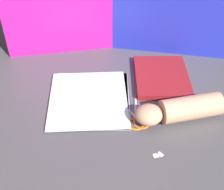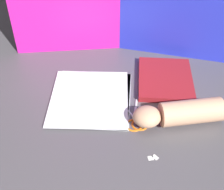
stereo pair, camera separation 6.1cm
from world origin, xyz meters
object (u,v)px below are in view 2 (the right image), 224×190
Objects in this scene: book_closed at (165,79)px; hand_forearm at (180,113)px; scissors at (135,120)px; paper_stack at (91,97)px.

book_closed is 0.22m from hand_forearm.
book_closed is 0.24m from scissors.
paper_stack is 1.08× the size of hand_forearm.
hand_forearm is at bearing 3.91° from scissors.
hand_forearm is (0.04, -0.21, 0.03)m from book_closed.
book_closed reaches higher than paper_stack.
book_closed reaches higher than scissors.
hand_forearm reaches higher than scissors.
paper_stack is 2.06× the size of scissors.
hand_forearm reaches higher than paper_stack.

